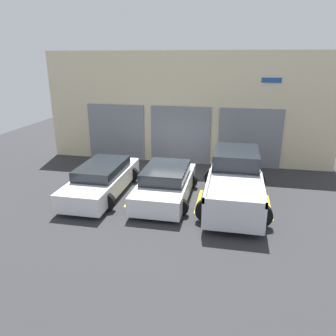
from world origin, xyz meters
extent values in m
plane|color=#2D2D30|center=(0.00, 0.00, 0.00)|extent=(28.00, 28.00, 0.00)
cube|color=beige|center=(0.00, 3.30, 2.81)|extent=(14.73, 0.60, 5.61)
cube|color=slate|center=(-3.68, 2.96, 1.48)|extent=(3.08, 0.08, 2.95)
cube|color=slate|center=(-0.20, 2.96, 1.48)|extent=(3.08, 0.08, 2.95)
cube|color=slate|center=(3.28, 2.96, 1.48)|extent=(3.08, 0.08, 2.95)
cube|color=#1E4799|center=(4.05, 2.97, 4.28)|extent=(0.90, 0.03, 0.22)
cube|color=silver|center=(2.64, -1.72, 0.67)|extent=(1.93, 5.20, 0.88)
cube|color=#1E2328|center=(2.64, -0.29, 1.43)|extent=(1.77, 2.34, 0.64)
cube|color=silver|center=(1.72, -2.89, 1.19)|extent=(0.08, 2.86, 0.18)
cube|color=silver|center=(3.57, -2.89, 1.19)|extent=(0.08, 2.86, 0.18)
cube|color=silver|center=(2.64, -4.28, 1.19)|extent=(1.93, 0.08, 0.18)
cylinder|color=black|center=(1.79, -0.10, 0.41)|extent=(0.83, 0.22, 0.83)
cylinder|color=black|center=(3.50, -0.10, 0.41)|extent=(0.83, 0.22, 0.83)
cylinder|color=black|center=(1.79, -3.33, 0.41)|extent=(0.83, 0.22, 0.83)
cylinder|color=black|center=(3.50, -3.33, 0.41)|extent=(0.83, 0.22, 0.83)
cube|color=white|center=(0.00, -1.72, 0.48)|extent=(1.84, 4.23, 0.68)
cube|color=#1E2328|center=(0.00, -1.61, 1.05)|extent=(1.62, 2.33, 0.46)
cylinder|color=black|center=(-0.81, -0.41, 0.30)|extent=(0.61, 0.22, 0.61)
cylinder|color=black|center=(0.81, -0.41, 0.30)|extent=(0.61, 0.22, 0.61)
cylinder|color=black|center=(-0.81, -3.03, 0.30)|extent=(0.61, 0.22, 0.61)
cylinder|color=black|center=(0.81, -3.03, 0.30)|extent=(0.61, 0.22, 0.61)
cube|color=white|center=(-2.64, -1.72, 0.49)|extent=(1.74, 4.78, 0.68)
cube|color=#1E2328|center=(-2.64, -1.60, 1.03)|extent=(1.53, 2.63, 0.41)
cylinder|color=black|center=(-3.40, -0.24, 0.34)|extent=(0.67, 0.22, 0.67)
cylinder|color=black|center=(-1.88, -0.24, 0.34)|extent=(0.67, 0.22, 0.67)
cylinder|color=black|center=(-3.40, -3.20, 0.34)|extent=(0.67, 0.22, 0.67)
cylinder|color=black|center=(-1.88, -3.20, 0.34)|extent=(0.67, 0.22, 0.67)
cube|color=gold|center=(-3.96, -1.72, 0.00)|extent=(0.12, 2.20, 0.01)
cube|color=gold|center=(-1.32, -1.72, 0.00)|extent=(0.12, 2.20, 0.01)
cube|color=gold|center=(1.32, -1.72, 0.00)|extent=(0.12, 2.20, 0.01)
cube|color=gold|center=(3.96, -1.72, 0.00)|extent=(0.12, 2.20, 0.01)
camera|label=1|loc=(2.48, -13.35, 5.32)|focal=35.00mm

